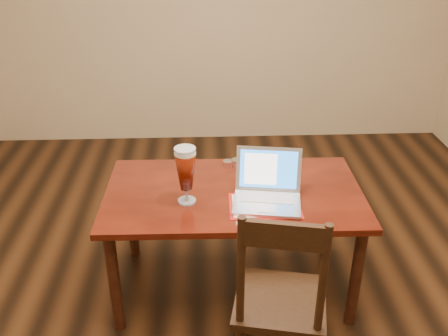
{
  "coord_description": "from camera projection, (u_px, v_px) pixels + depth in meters",
  "views": [
    {
      "loc": [
        -0.17,
        -2.24,
        2.11
      ],
      "look_at": [
        -0.06,
        0.16,
        0.86
      ],
      "focal_mm": 40.0,
      "sensor_mm": 36.0,
      "label": 1
    }
  ],
  "objects": [
    {
      "name": "dining_chair",
      "position": [
        280.0,
        301.0,
        2.34
      ],
      "size": [
        0.5,
        0.49,
        1.01
      ],
      "rotation": [
        0.0,
        0.0,
        -0.2
      ],
      "color": "black",
      "rests_on": "ground"
    },
    {
      "name": "dining_table",
      "position": [
        233.0,
        201.0,
        2.85
      ],
      "size": [
        1.47,
        0.84,
        1.01
      ],
      "rotation": [
        0.0,
        0.0,
        -0.02
      ],
      "color": "#52160B",
      "rests_on": "ground"
    },
    {
      "name": "ground",
      "position": [
        236.0,
        307.0,
        2.97
      ],
      "size": [
        5.0,
        5.0,
        0.0
      ],
      "primitive_type": "plane",
      "color": "black",
      "rests_on": "ground"
    }
  ]
}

